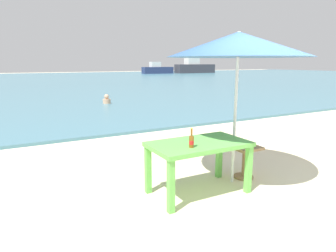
{
  "coord_description": "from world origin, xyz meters",
  "views": [
    {
      "loc": [
        -3.31,
        -2.21,
        1.86
      ],
      "look_at": [
        -0.49,
        3.0,
        0.6
      ],
      "focal_mm": 31.9,
      "sensor_mm": 36.0,
      "label": 1
    }
  ],
  "objects_px": {
    "picnic_table_green": "(199,150)",
    "side_table_wood": "(244,157)",
    "beer_bottle_amber": "(191,141)",
    "swimmer_person": "(107,100)",
    "boat_fishing_trawler": "(157,69)",
    "patio_umbrella": "(238,45)",
    "boat_ferry": "(194,67)"
  },
  "relations": [
    {
      "from": "beer_bottle_amber",
      "to": "boat_ferry",
      "type": "height_order",
      "value": "boat_ferry"
    },
    {
      "from": "side_table_wood",
      "to": "boat_ferry",
      "type": "bearing_deg",
      "value": 57.64
    },
    {
      "from": "picnic_table_green",
      "to": "swimmer_person",
      "type": "xyz_separation_m",
      "value": [
        1.55,
        9.52,
        -0.41
      ]
    },
    {
      "from": "boat_ferry",
      "to": "side_table_wood",
      "type": "bearing_deg",
      "value": -122.36
    },
    {
      "from": "boat_ferry",
      "to": "boat_fishing_trawler",
      "type": "distance_m",
      "value": 7.03
    },
    {
      "from": "beer_bottle_amber",
      "to": "swimmer_person",
      "type": "distance_m",
      "value": 9.88
    },
    {
      "from": "beer_bottle_amber",
      "to": "boat_fishing_trawler",
      "type": "height_order",
      "value": "boat_fishing_trawler"
    },
    {
      "from": "boat_ferry",
      "to": "boat_fishing_trawler",
      "type": "relative_size",
      "value": 1.38
    },
    {
      "from": "side_table_wood",
      "to": "boat_ferry",
      "type": "relative_size",
      "value": 0.08
    },
    {
      "from": "picnic_table_green",
      "to": "side_table_wood",
      "type": "bearing_deg",
      "value": 7.07
    },
    {
      "from": "picnic_table_green",
      "to": "boat_fishing_trawler",
      "type": "distance_m",
      "value": 45.87
    },
    {
      "from": "swimmer_person",
      "to": "picnic_table_green",
      "type": "bearing_deg",
      "value": -99.23
    },
    {
      "from": "boat_fishing_trawler",
      "to": "picnic_table_green",
      "type": "bearing_deg",
      "value": -115.62
    },
    {
      "from": "side_table_wood",
      "to": "boat_ferry",
      "type": "height_order",
      "value": "boat_ferry"
    },
    {
      "from": "beer_bottle_amber",
      "to": "swimmer_person",
      "type": "bearing_deg",
      "value": 79.57
    },
    {
      "from": "patio_umbrella",
      "to": "boat_fishing_trawler",
      "type": "bearing_deg",
      "value": 65.14
    },
    {
      "from": "beer_bottle_amber",
      "to": "boat_ferry",
      "type": "bearing_deg",
      "value": 56.62
    },
    {
      "from": "swimmer_person",
      "to": "boat_fishing_trawler",
      "type": "bearing_deg",
      "value": 60.13
    },
    {
      "from": "side_table_wood",
      "to": "swimmer_person",
      "type": "height_order",
      "value": "side_table_wood"
    },
    {
      "from": "swimmer_person",
      "to": "patio_umbrella",
      "type": "bearing_deg",
      "value": -95.09
    },
    {
      "from": "swimmer_person",
      "to": "boat_ferry",
      "type": "bearing_deg",
      "value": 51.15
    },
    {
      "from": "picnic_table_green",
      "to": "beer_bottle_amber",
      "type": "bearing_deg",
      "value": -144.1
    },
    {
      "from": "swimmer_person",
      "to": "side_table_wood",
      "type": "bearing_deg",
      "value": -93.4
    },
    {
      "from": "side_table_wood",
      "to": "boat_ferry",
      "type": "distance_m",
      "value": 48.31
    },
    {
      "from": "picnic_table_green",
      "to": "side_table_wood",
      "type": "distance_m",
      "value": 1.04
    },
    {
      "from": "patio_umbrella",
      "to": "beer_bottle_amber",
      "type": "bearing_deg",
      "value": -165.37
    },
    {
      "from": "patio_umbrella",
      "to": "side_table_wood",
      "type": "distance_m",
      "value": 1.79
    },
    {
      "from": "patio_umbrella",
      "to": "boat_fishing_trawler",
      "type": "distance_m",
      "value": 45.52
    },
    {
      "from": "side_table_wood",
      "to": "boat_fishing_trawler",
      "type": "distance_m",
      "value": 45.34
    },
    {
      "from": "picnic_table_green",
      "to": "boat_fishing_trawler",
      "type": "relative_size",
      "value": 0.27
    },
    {
      "from": "side_table_wood",
      "to": "boat_fishing_trawler",
      "type": "height_order",
      "value": "boat_fishing_trawler"
    },
    {
      "from": "side_table_wood",
      "to": "swimmer_person",
      "type": "distance_m",
      "value": 9.42
    }
  ]
}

